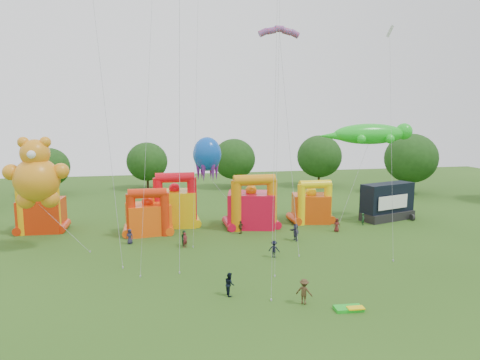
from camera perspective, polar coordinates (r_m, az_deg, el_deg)
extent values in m
plane|color=#274914|center=(29.15, 4.90, -19.59)|extent=(160.00, 160.00, 0.00)
cylinder|color=#352314|center=(83.25, 21.68, -0.41)|extent=(0.44, 0.44, 3.72)
ellipsoid|color=#193D12|center=(82.73, 21.85, 2.71)|extent=(9.30, 9.30, 8.89)
cylinder|color=#352314|center=(86.63, 10.46, 0.29)|extent=(0.44, 0.44, 3.51)
ellipsoid|color=#193D12|center=(86.14, 10.54, 3.12)|extent=(8.77, 8.78, 8.39)
cylinder|color=#352314|center=(83.62, -0.80, 0.07)|extent=(0.44, 0.44, 3.30)
ellipsoid|color=#193D12|center=(83.14, -0.80, 2.83)|extent=(8.25, 8.25, 7.88)
cylinder|color=#352314|center=(84.13, -12.20, -0.14)|extent=(0.44, 0.44, 3.09)
ellipsoid|color=#193D12|center=(83.67, -12.28, 2.42)|extent=(7.73, 7.72, 7.38)
cylinder|color=#352314|center=(83.20, -24.00, -0.84)|extent=(0.44, 0.44, 2.88)
ellipsoid|color=#193D12|center=(82.75, -24.14, 1.57)|extent=(7.20, 7.20, 6.88)
cube|color=red|center=(57.04, -24.89, -4.27)|extent=(5.07, 4.17, 3.93)
cylinder|color=#FCA90D|center=(56.02, -27.14, -3.76)|extent=(1.06, 1.06, 5.61)
cylinder|color=#FCA90D|center=(55.12, -23.35, -3.70)|extent=(1.06, 1.06, 5.61)
cylinder|color=#FCA90D|center=(55.06, -25.45, -0.87)|extent=(4.31, 1.12, 1.12)
sphere|color=#FCA90D|center=(56.62, -25.03, -2.03)|extent=(1.40, 1.40, 1.40)
cube|color=#FA520D|center=(52.03, -12.13, -5.05)|extent=(5.43, 4.62, 3.55)
cylinder|color=red|center=(50.54, -14.33, -4.63)|extent=(1.07, 1.07, 5.07)
cylinder|color=red|center=(50.49, -10.00, -4.51)|extent=(1.07, 1.07, 5.07)
cylinder|color=red|center=(49.99, -12.25, -1.74)|extent=(4.34, 1.13, 1.13)
sphere|color=red|center=(51.60, -12.20, -2.81)|extent=(1.40, 1.40, 1.40)
cube|color=#E1B20B|center=(55.12, -8.69, -3.72)|extent=(5.69, 4.74, 4.46)
cylinder|color=red|center=(53.36, -10.85, -3.12)|extent=(1.17, 1.17, 6.38)
cylinder|color=red|center=(53.57, -6.40, -2.98)|extent=(1.17, 1.17, 6.38)
cylinder|color=red|center=(52.89, -8.70, 0.34)|extent=(4.73, 1.23, 1.23)
sphere|color=red|center=(54.66, -8.75, -1.12)|extent=(1.40, 1.40, 1.40)
cube|color=red|center=(53.88, 1.48, -3.98)|extent=(6.61, 5.76, 4.33)
cylinder|color=orange|center=(51.64, -0.51, -3.46)|extent=(1.26, 1.26, 6.18)
cylinder|color=orange|center=(52.67, 4.27, -3.25)|extent=(1.26, 1.26, 6.18)
cylinder|color=orange|center=(51.57, 1.92, 0.00)|extent=(5.09, 1.32, 1.32)
sphere|color=orange|center=(53.41, 1.49, -1.40)|extent=(1.40, 1.40, 1.40)
cube|color=#D5440B|center=(57.20, 9.41, -3.72)|extent=(5.31, 4.59, 3.65)
cylinder|color=yellow|center=(55.18, 8.17, -3.30)|extent=(1.02, 1.02, 5.21)
cylinder|color=yellow|center=(56.50, 11.64, -3.12)|extent=(1.02, 1.02, 5.21)
cylinder|color=yellow|center=(55.35, 9.99, -0.57)|extent=(4.14, 1.07, 1.07)
sphere|color=yellow|center=(56.80, 9.46, -1.62)|extent=(1.40, 1.40, 1.40)
cube|color=black|center=(61.18, 19.02, -4.50)|extent=(8.13, 4.98, 1.10)
cube|color=black|center=(60.87, 19.04, -2.20)|extent=(8.02, 4.63, 3.81)
cube|color=white|center=(59.69, 19.75, -2.81)|extent=(5.05, 1.63, 1.79)
cylinder|color=black|center=(58.75, 17.02, -5.07)|extent=(0.30, 0.90, 0.90)
cylinder|color=black|center=(61.87, 22.00, -4.65)|extent=(0.30, 0.90, 0.90)
sphere|color=orange|center=(47.98, -25.46, 0.05)|extent=(4.49, 4.49, 4.49)
sphere|color=orange|center=(47.71, -25.66, 3.21)|extent=(2.86, 2.86, 2.86)
sphere|color=orange|center=(47.89, -26.93, 4.50)|extent=(1.12, 1.12, 1.12)
sphere|color=orange|center=(47.40, -24.54, 4.61)|extent=(1.12, 1.12, 1.12)
sphere|color=orange|center=(48.50, -28.21, 0.93)|extent=(1.63, 1.63, 1.63)
sphere|color=orange|center=(47.37, -22.76, 1.11)|extent=(1.63, 1.63, 1.63)
sphere|color=orange|center=(48.57, -26.60, -2.37)|extent=(1.84, 1.84, 1.84)
sphere|color=orange|center=(48.03, -24.01, -2.32)|extent=(1.84, 1.84, 1.84)
sphere|color=white|center=(46.38, -26.06, 3.06)|extent=(0.82, 0.82, 0.82)
ellipsoid|color=green|center=(59.18, 16.91, 5.90)|extent=(10.22, 3.19, 2.72)
sphere|color=green|center=(61.71, 21.02, 6.07)|extent=(2.20, 2.20, 2.20)
cone|color=green|center=(56.89, 12.28, 5.78)|extent=(3.99, 1.60, 1.60)
sphere|color=green|center=(61.57, 17.81, 5.38)|extent=(1.20, 1.20, 1.20)
sphere|color=green|center=(58.81, 19.34, 5.19)|extent=(1.20, 1.20, 1.20)
sphere|color=green|center=(59.71, 14.46, 5.43)|extent=(1.20, 1.20, 1.20)
sphere|color=green|center=(56.86, 15.88, 5.25)|extent=(1.20, 1.20, 1.20)
ellipsoid|color=#0C48B6|center=(53.95, -4.41, 3.47)|extent=(3.56, 3.56, 4.27)
cone|color=#591E8C|center=(54.30, -3.17, 1.44)|extent=(0.80, 0.80, 2.85)
cone|color=#591E8C|center=(55.21, -3.92, 1.55)|extent=(0.80, 0.80, 2.85)
cone|color=#591E8C|center=(55.06, -5.11, 1.51)|extent=(0.80, 0.80, 2.85)
cone|color=#591E8C|center=(54.01, -5.60, 1.38)|extent=(0.80, 0.80, 2.85)
cone|color=#591E8C|center=(53.09, -4.86, 1.26)|extent=(0.80, 0.80, 2.85)
cone|color=#591E8C|center=(53.24, -3.63, 1.30)|extent=(0.80, 0.80, 2.85)
cube|color=silver|center=(48.97, 19.37, 18.20)|extent=(1.02, 1.02, 1.10)
cube|color=green|center=(32.81, 14.26, -16.27)|extent=(2.06, 1.14, 0.24)
cube|color=yellow|center=(32.68, 15.16, -16.14)|extent=(1.24, 0.68, 0.10)
imported|color=#26233B|center=(48.40, -14.49, -7.30)|extent=(0.93, 0.76, 1.65)
imported|color=maroon|center=(45.99, -7.32, -7.94)|extent=(0.70, 0.67, 1.62)
imported|color=#1B4523|center=(46.60, -7.45, -7.69)|extent=(0.81, 0.94, 1.67)
imported|color=black|center=(42.63, 4.57, -9.16)|extent=(1.26, 1.06, 1.70)
imported|color=#42351A|center=(50.83, 0.09, -6.33)|extent=(0.97, 0.84, 1.57)
imported|color=#2A2842|center=(48.45, 7.41, -6.92)|extent=(0.87, 1.85, 1.92)
imported|color=#581C19|center=(53.04, 12.78, -5.87)|extent=(0.88, 0.65, 1.65)
imported|color=#183D1E|center=(57.10, 16.10, -5.03)|extent=(0.65, 0.67, 1.55)
imported|color=black|center=(33.96, -1.40, -13.69)|extent=(0.75, 0.93, 1.81)
imported|color=#45311B|center=(32.83, 8.54, -14.49)|extent=(1.42, 1.30, 1.92)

